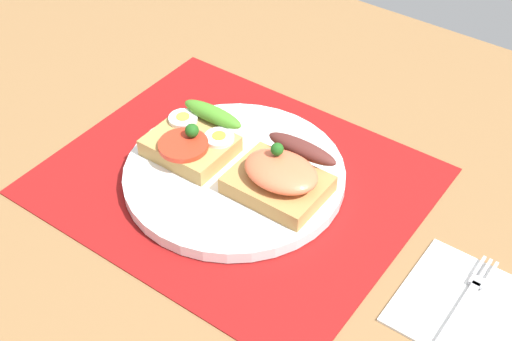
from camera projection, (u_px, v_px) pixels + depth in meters
The scene contains 7 objects.
ground_plane at pixel (235, 191), 81.11cm from camera, with size 120.00×90.00×3.20cm, color olive.
placemat at pixel (235, 180), 79.94cm from camera, with size 40.29×33.88×0.30cm, color maroon.
plate at pixel (234, 175), 79.37cm from camera, with size 24.94×24.94×1.43cm, color white.
sandwich_egg_tomato at pixel (194, 139), 80.45cm from camera, with size 9.29×9.65×4.24cm.
sandwich_salmon at pixel (283, 174), 75.43cm from camera, with size 10.21×9.28×5.63cm.
napkin at pixel (464, 305), 66.76cm from camera, with size 11.80×12.46×0.60cm, color white.
fork at pixel (467, 300), 66.67cm from camera, with size 1.62×13.10×0.32cm.
Camera 1 is at (36.32, -46.18, 54.43)cm, focal length 49.52 mm.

